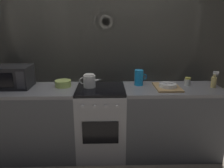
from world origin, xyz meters
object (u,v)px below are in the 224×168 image
object	(u,v)px
microwave	(12,77)
pitcher	(139,78)
kettle	(89,81)
spray_bottle	(214,81)
mixing_bowl	(63,83)
spice_jar	(188,82)
dish_pile	(167,86)
stove_unit	(101,121)

from	to	relation	value
microwave	pitcher	size ratio (longest dim) A/B	2.30
kettle	spray_bottle	bearing A→B (deg)	-1.95
pitcher	kettle	bearing A→B (deg)	-173.41
kettle	pitcher	xyz separation A→B (m)	(0.63, 0.07, 0.02)
kettle	mixing_bowl	size ratio (longest dim) A/B	1.42
microwave	mixing_bowl	bearing A→B (deg)	2.03
spice_jar	dish_pile	bearing A→B (deg)	-159.42
dish_pile	spice_jar	xyz separation A→B (m)	(0.29, 0.11, 0.03)
pitcher	spice_jar	xyz separation A→B (m)	(0.62, -0.03, -0.05)
stove_unit	spray_bottle	world-z (taller)	spray_bottle
stove_unit	pitcher	xyz separation A→B (m)	(0.49, 0.12, 0.55)
microwave	dish_pile	size ratio (longest dim) A/B	1.15
kettle	pitcher	bearing A→B (deg)	6.59
stove_unit	pitcher	bearing A→B (deg)	13.28
kettle	spice_jar	bearing A→B (deg)	1.81
mixing_bowl	pitcher	xyz separation A→B (m)	(0.96, 0.04, 0.06)
stove_unit	spray_bottle	bearing A→B (deg)	-0.38
stove_unit	mixing_bowl	bearing A→B (deg)	170.53
spice_jar	kettle	bearing A→B (deg)	-178.19
stove_unit	spice_jar	world-z (taller)	spice_jar
stove_unit	mixing_bowl	size ratio (longest dim) A/B	4.50
stove_unit	dish_pile	distance (m)	0.95
stove_unit	dish_pile	size ratio (longest dim) A/B	2.25
spray_bottle	kettle	bearing A→B (deg)	178.05
stove_unit	microwave	size ratio (longest dim) A/B	1.96
pitcher	spice_jar	world-z (taller)	pitcher
pitcher	spice_jar	distance (m)	0.62
microwave	kettle	distance (m)	0.95
pitcher	spray_bottle	size ratio (longest dim) A/B	0.99
spice_jar	stove_unit	bearing A→B (deg)	-175.75
stove_unit	microwave	distance (m)	1.24
microwave	spice_jar	size ratio (longest dim) A/B	4.38
stove_unit	spice_jar	size ratio (longest dim) A/B	8.57
stove_unit	spray_bottle	xyz separation A→B (m)	(1.40, -0.01, 0.53)
microwave	spray_bottle	bearing A→B (deg)	-1.53
mixing_bowl	dish_pile	world-z (taller)	mixing_bowl
stove_unit	dish_pile	world-z (taller)	dish_pile
microwave	mixing_bowl	xyz separation A→B (m)	(0.62, 0.02, -0.10)
mixing_bowl	microwave	bearing A→B (deg)	-177.97
mixing_bowl	pitcher	world-z (taller)	pitcher
stove_unit	kettle	world-z (taller)	kettle
stove_unit	mixing_bowl	distance (m)	0.69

